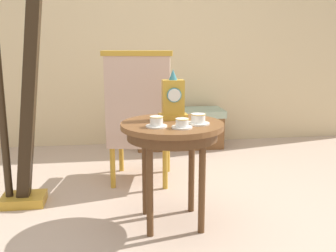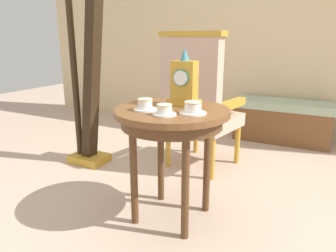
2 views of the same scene
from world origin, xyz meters
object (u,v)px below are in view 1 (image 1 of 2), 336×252
object	(u,v)px
teacup_right	(182,124)
mantel_clock	(173,99)
teacup_center	(198,119)
teacup_left	(156,122)
window_bench	(179,128)
side_table	(172,136)
armchair	(140,116)
harp	(21,106)

from	to	relation	value
teacup_right	mantel_clock	distance (m)	0.30
teacup_center	mantel_clock	distance (m)	0.25
teacup_left	window_bench	bearing A→B (deg)	76.38
teacup_left	teacup_right	xyz separation A→B (m)	(0.15, -0.05, -0.00)
window_bench	mantel_clock	bearing A→B (deg)	-101.07
side_table	teacup_right	distance (m)	0.20
teacup_right	teacup_center	bearing A→B (deg)	38.40
teacup_left	teacup_right	world-z (taller)	teacup_left
side_table	teacup_left	distance (m)	0.19
side_table	teacup_left	world-z (taller)	teacup_left
teacup_center	armchair	bearing A→B (deg)	110.18
teacup_center	harp	size ratio (longest dim) A/B	0.08
harp	side_table	bearing A→B (deg)	-24.23
side_table	mantel_clock	bearing A→B (deg)	78.72
harp	window_bench	world-z (taller)	harp
mantel_clock	harp	world-z (taller)	harp
teacup_right	window_bench	size ratio (longest dim) A/B	0.13
teacup_left	window_bench	xyz separation A→B (m)	(0.49, 2.02, -0.50)
harp	window_bench	distance (m)	2.09
teacup_left	teacup_right	size ratio (longest dim) A/B	1.04
side_table	mantel_clock	size ratio (longest dim) A/B	2.08
teacup_center	mantel_clock	xyz separation A→B (m)	(-0.13, 0.18, 0.10)
teacup_right	harp	xyz separation A→B (m)	(-1.07, 0.63, 0.03)
side_table	teacup_right	size ratio (longest dim) A/B	5.46
mantel_clock	window_bench	world-z (taller)	mantel_clock
side_table	window_bench	bearing A→B (deg)	78.92
harp	window_bench	xyz separation A→B (m)	(1.41, 1.45, -0.53)
teacup_left	armchair	bearing A→B (deg)	92.61
window_bench	teacup_center	bearing A→B (deg)	-96.28
teacup_right	side_table	bearing A→B (deg)	102.74
teacup_left	teacup_center	world-z (taller)	same
teacup_right	armchair	bearing A→B (deg)	101.43
mantel_clock	armchair	world-z (taller)	armchair
armchair	window_bench	world-z (taller)	armchair
teacup_right	armchair	distance (m)	0.98
teacup_center	window_bench	xyz separation A→B (m)	(0.22, 1.98, -0.51)
mantel_clock	window_bench	bearing A→B (deg)	78.93
side_table	teacup_left	bearing A→B (deg)	-136.95
teacup_right	teacup_center	xyz separation A→B (m)	(0.12, 0.10, 0.00)
mantel_clock	side_table	bearing A→B (deg)	-101.28
teacup_left	teacup_center	bearing A→B (deg)	9.22
teacup_center	teacup_left	bearing A→B (deg)	-170.78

